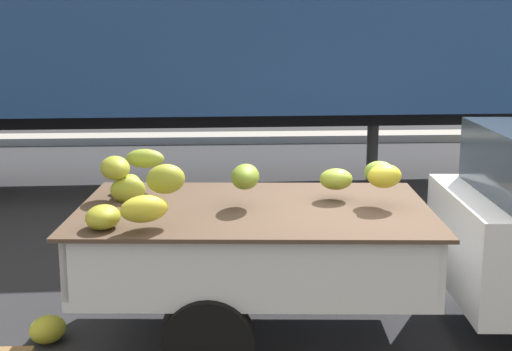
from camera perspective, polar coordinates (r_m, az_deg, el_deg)
ground at (r=6.18m, az=11.13°, el=-11.93°), size 220.00×220.00×0.00m
curb_strip at (r=15.76m, az=1.95°, el=3.05°), size 80.00×0.80×0.16m
pickup_truck at (r=5.92m, az=18.45°, el=-4.35°), size 4.91×2.07×1.70m
semi_trailer at (r=11.06m, az=-7.99°, el=12.06°), size 12.05×2.84×3.95m
fallen_banana_bunch_near_tailgate at (r=6.05m, az=-16.22°, el=-11.66°), size 0.34×0.38×0.21m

